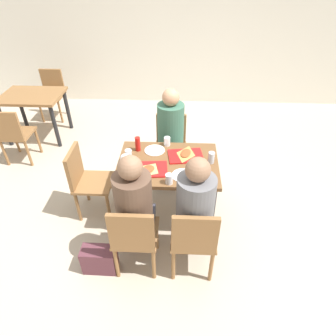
# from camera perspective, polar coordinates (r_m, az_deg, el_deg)

# --- Properties ---
(ground_plane) EXTENTS (10.00, 10.00, 0.02)m
(ground_plane) POSITION_cam_1_polar(r_m,az_deg,el_deg) (3.49, 0.00, -8.66)
(ground_plane) COLOR #B7A893
(back_wall) EXTENTS (10.00, 0.10, 2.80)m
(back_wall) POSITION_cam_1_polar(r_m,az_deg,el_deg) (5.75, 1.67, 26.01)
(back_wall) COLOR silver
(back_wall) RESTS_ON ground_plane
(main_table) EXTENTS (1.04, 0.78, 0.72)m
(main_table) POSITION_cam_1_polar(r_m,az_deg,el_deg) (3.08, 0.00, -0.47)
(main_table) COLOR brown
(main_table) RESTS_ON ground_plane
(chair_near_left) EXTENTS (0.40, 0.40, 0.83)m
(chair_near_left) POSITION_cam_1_polar(r_m,az_deg,el_deg) (2.63, -6.60, -12.91)
(chair_near_left) COLOR olive
(chair_near_left) RESTS_ON ground_plane
(chair_near_right) EXTENTS (0.40, 0.40, 0.83)m
(chair_near_right) POSITION_cam_1_polar(r_m,az_deg,el_deg) (2.61, 5.02, -13.35)
(chair_near_right) COLOR olive
(chair_near_right) RESTS_ON ground_plane
(chair_far_side) EXTENTS (0.40, 0.40, 0.83)m
(chair_far_side) POSITION_cam_1_polar(r_m,az_deg,el_deg) (3.79, 0.55, 5.03)
(chair_far_side) COLOR olive
(chair_far_side) RESTS_ON ground_plane
(chair_left_end) EXTENTS (0.40, 0.40, 0.83)m
(chair_left_end) POSITION_cam_1_polar(r_m,az_deg,el_deg) (3.32, -15.77, -1.83)
(chair_left_end) COLOR olive
(chair_left_end) RESTS_ON ground_plane
(person_in_red) EXTENTS (0.32, 0.42, 1.24)m
(person_in_red) POSITION_cam_1_polar(r_m,az_deg,el_deg) (2.55, -6.55, -6.93)
(person_in_red) COLOR #383842
(person_in_red) RESTS_ON ground_plane
(person_in_brown_jacket) EXTENTS (0.32, 0.42, 1.24)m
(person_in_brown_jacket) POSITION_cam_1_polar(r_m,az_deg,el_deg) (2.52, 5.24, -7.33)
(person_in_brown_jacket) COLOR #383842
(person_in_brown_jacket) RESTS_ON ground_plane
(person_far_side) EXTENTS (0.32, 0.42, 1.24)m
(person_far_side) POSITION_cam_1_polar(r_m,az_deg,el_deg) (3.54, 0.49, 7.22)
(person_far_side) COLOR #383842
(person_far_side) RESTS_ON ground_plane
(tray_red_near) EXTENTS (0.38, 0.29, 0.02)m
(tray_red_near) POSITION_cam_1_polar(r_m,az_deg,el_deg) (2.91, -3.69, -0.25)
(tray_red_near) COLOR red
(tray_red_near) RESTS_ON main_table
(tray_red_far) EXTENTS (0.39, 0.31, 0.02)m
(tray_red_far) POSITION_cam_1_polar(r_m,az_deg,el_deg) (3.11, 3.45, 2.38)
(tray_red_far) COLOR red
(tray_red_far) RESTS_ON main_table
(paper_plate_center) EXTENTS (0.22, 0.22, 0.01)m
(paper_plate_center) POSITION_cam_1_polar(r_m,az_deg,el_deg) (3.20, -2.60, 3.47)
(paper_plate_center) COLOR white
(paper_plate_center) RESTS_ON main_table
(paper_plate_near_edge) EXTENTS (0.22, 0.22, 0.01)m
(paper_plate_near_edge) POSITION_cam_1_polar(r_m,az_deg,el_deg) (2.84, 2.93, -1.45)
(paper_plate_near_edge) COLOR white
(paper_plate_near_edge) RESTS_ON main_table
(pizza_slice_a) EXTENTS (0.22, 0.23, 0.02)m
(pizza_slice_a) POSITION_cam_1_polar(r_m,az_deg,el_deg) (2.89, -3.79, -0.23)
(pizza_slice_a) COLOR #DBAD60
(pizza_slice_a) RESTS_ON tray_red_near
(pizza_slice_b) EXTENTS (0.19, 0.26, 0.02)m
(pizza_slice_b) POSITION_cam_1_polar(r_m,az_deg,el_deg) (3.11, 3.48, 2.85)
(pizza_slice_b) COLOR #C68C47
(pizza_slice_b) RESTS_ON tray_red_far
(plastic_cup_a) EXTENTS (0.07, 0.07, 0.10)m
(plastic_cup_a) POSITION_cam_1_polar(r_m,az_deg,el_deg) (3.26, -0.18, 5.21)
(plastic_cup_a) COLOR white
(plastic_cup_a) RESTS_ON main_table
(plastic_cup_b) EXTENTS (0.07, 0.07, 0.10)m
(plastic_cup_b) POSITION_cam_1_polar(r_m,az_deg,el_deg) (2.72, 0.22, -2.14)
(plastic_cup_b) COLOR white
(plastic_cup_b) RESTS_ON main_table
(plastic_cup_c) EXTENTS (0.07, 0.07, 0.10)m
(plastic_cup_c) POSITION_cam_1_polar(r_m,az_deg,el_deg) (3.08, -7.68, 2.69)
(plastic_cup_c) COLOR white
(plastic_cup_c) RESTS_ON main_table
(soda_can) EXTENTS (0.07, 0.07, 0.12)m
(soda_can) POSITION_cam_1_polar(r_m,az_deg,el_deg) (3.01, 8.42, 2.01)
(soda_can) COLOR #B7BCC6
(soda_can) RESTS_ON main_table
(condiment_bottle) EXTENTS (0.06, 0.06, 0.16)m
(condiment_bottle) POSITION_cam_1_polar(r_m,az_deg,el_deg) (3.18, -5.91, 4.68)
(condiment_bottle) COLOR red
(condiment_bottle) RESTS_ON main_table
(foil_bundle) EXTENTS (0.10, 0.10, 0.10)m
(foil_bundle) POSITION_cam_1_polar(r_m,az_deg,el_deg) (3.02, -8.39, 1.87)
(foil_bundle) COLOR silver
(foil_bundle) RESTS_ON main_table
(handbag) EXTENTS (0.32, 0.16, 0.28)m
(handbag) POSITION_cam_1_polar(r_m,az_deg,el_deg) (2.96, -13.18, -16.94)
(handbag) COLOR #592D38
(handbag) RESTS_ON ground_plane
(background_table) EXTENTS (0.90, 0.70, 0.72)m
(background_table) POSITION_cam_1_polar(r_m,az_deg,el_deg) (5.05, -24.78, 11.59)
(background_table) COLOR olive
(background_table) RESTS_ON ground_plane
(background_chair_near) EXTENTS (0.40, 0.40, 0.83)m
(background_chair_near) POSITION_cam_1_polar(r_m,az_deg,el_deg) (4.52, -27.94, 6.11)
(background_chair_near) COLOR olive
(background_chair_near) RESTS_ON ground_plane
(background_chair_far) EXTENTS (0.40, 0.40, 0.83)m
(background_chair_far) POSITION_cam_1_polar(r_m,az_deg,el_deg) (5.70, -21.61, 13.82)
(background_chair_far) COLOR olive
(background_chair_far) RESTS_ON ground_plane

